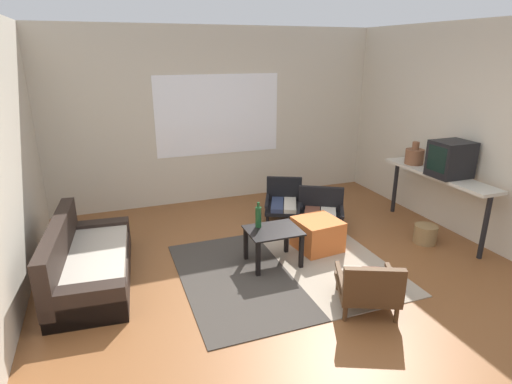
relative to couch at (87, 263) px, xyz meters
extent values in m
plane|color=brown|center=(2.04, -0.94, -0.21)|extent=(7.80, 7.80, 0.00)
cube|color=beige|center=(2.04, 2.12, 1.14)|extent=(5.60, 0.12, 2.70)
cube|color=white|center=(2.04, 2.06, 1.17)|extent=(1.98, 0.01, 1.23)
cube|color=beige|center=(4.70, -0.64, 1.14)|extent=(0.12, 6.60, 2.70)
cube|color=#38332D|center=(1.50, -0.50, -0.21)|extent=(1.15, 2.04, 0.01)
cube|color=gray|center=(2.65, -0.50, -0.21)|extent=(1.15, 2.04, 0.01)
cube|color=black|center=(0.06, -0.01, -0.10)|extent=(0.87, 1.77, 0.23)
cube|color=#B2A899|center=(0.09, -0.01, 0.06)|extent=(0.75, 1.58, 0.10)
cube|color=black|center=(-0.24, 0.02, 0.18)|extent=(0.29, 1.72, 0.56)
cube|color=black|center=(0.13, 0.76, -0.03)|extent=(0.74, 0.24, 0.37)
cube|color=black|center=(0.00, -0.77, -0.03)|extent=(0.74, 0.24, 0.37)
cube|color=black|center=(1.99, -0.32, 0.21)|extent=(0.60, 0.49, 0.02)
cube|color=black|center=(1.73, -0.12, -0.01)|extent=(0.04, 0.04, 0.41)
cube|color=black|center=(2.25, -0.12, -0.01)|extent=(0.04, 0.04, 0.41)
cube|color=black|center=(1.73, -0.53, -0.01)|extent=(0.04, 0.04, 0.41)
cube|color=black|center=(2.25, -0.53, -0.01)|extent=(0.04, 0.04, 0.41)
cylinder|color=black|center=(2.76, 0.57, -0.15)|extent=(0.04, 0.04, 0.13)
cylinder|color=black|center=(2.36, 0.75, -0.15)|extent=(0.04, 0.04, 0.13)
cylinder|color=black|center=(2.99, 1.05, -0.15)|extent=(0.04, 0.04, 0.13)
cylinder|color=black|center=(2.58, 1.24, -0.15)|extent=(0.04, 0.04, 0.13)
cube|color=black|center=(2.67, 0.90, -0.05)|extent=(0.73, 0.78, 0.05)
cube|color=beige|center=(2.75, 0.85, 0.00)|extent=(0.39, 0.58, 0.06)
cube|color=#2D3856|center=(2.58, 0.92, 0.00)|extent=(0.39, 0.58, 0.06)
cube|color=black|center=(2.79, 1.16, 0.15)|extent=(0.51, 0.28, 0.36)
cube|color=black|center=(2.89, 0.80, 0.06)|extent=(0.30, 0.58, 0.04)
cube|color=black|center=(2.45, 1.00, 0.06)|extent=(0.30, 0.58, 0.04)
cylinder|color=#472D19|center=(2.41, -1.07, -0.13)|extent=(0.04, 0.04, 0.16)
cylinder|color=#472D19|center=(2.83, -1.26, -0.13)|extent=(0.04, 0.04, 0.16)
cylinder|color=#472D19|center=(2.20, -1.54, -0.13)|extent=(0.04, 0.04, 0.16)
cylinder|color=#472D19|center=(2.62, -1.72, -0.13)|extent=(0.04, 0.04, 0.16)
cube|color=#472D19|center=(2.51, -1.40, -0.03)|extent=(0.73, 0.75, 0.05)
cube|color=beige|center=(2.44, -1.34, 0.02)|extent=(0.38, 0.55, 0.06)
cube|color=brown|center=(2.61, -1.42, 0.02)|extent=(0.38, 0.55, 0.06)
cube|color=#472D19|center=(2.41, -1.64, 0.16)|extent=(0.52, 0.28, 0.34)
cube|color=#472D19|center=(2.29, -1.30, 0.08)|extent=(0.28, 0.56, 0.04)
cube|color=#472D19|center=(2.74, -1.50, 0.08)|extent=(0.28, 0.56, 0.04)
cylinder|color=black|center=(3.11, 0.05, -0.14)|extent=(0.04, 0.04, 0.14)
cylinder|color=black|center=(2.64, 0.31, -0.14)|extent=(0.04, 0.04, 0.14)
cylinder|color=black|center=(3.33, 0.43, -0.14)|extent=(0.04, 0.04, 0.14)
cylinder|color=black|center=(2.85, 0.70, -0.14)|extent=(0.04, 0.04, 0.14)
cube|color=black|center=(2.98, 0.37, -0.04)|extent=(0.80, 0.76, 0.05)
cube|color=beige|center=(3.07, 0.30, 0.01)|extent=(0.41, 0.50, 0.06)
cube|color=brown|center=(2.88, 0.41, 0.01)|extent=(0.41, 0.50, 0.06)
cube|color=black|center=(3.10, 0.57, 0.15)|extent=(0.58, 0.37, 0.34)
cube|color=black|center=(3.23, 0.23, 0.07)|extent=(0.30, 0.47, 0.04)
cube|color=black|center=(2.73, 0.52, 0.07)|extent=(0.30, 0.47, 0.04)
cube|color=#D1662D|center=(2.65, -0.17, -0.02)|extent=(0.55, 0.55, 0.39)
cube|color=beige|center=(4.35, -0.24, 0.60)|extent=(0.37, 1.73, 0.04)
cylinder|color=black|center=(4.35, -1.05, 0.18)|extent=(0.06, 0.06, 0.79)
cylinder|color=black|center=(4.35, 0.56, 0.18)|extent=(0.06, 0.06, 0.79)
cube|color=black|center=(4.35, -0.40, 0.84)|extent=(0.46, 0.39, 0.45)
cube|color=black|center=(4.13, -0.40, 0.86)|extent=(0.01, 0.30, 0.31)
cylinder|color=brown|center=(4.35, 0.24, 0.72)|extent=(0.25, 0.25, 0.21)
cylinder|color=brown|center=(4.35, 0.24, 0.88)|extent=(0.09, 0.09, 0.11)
cylinder|color=#194723|center=(1.86, -0.19, 0.33)|extent=(0.07, 0.07, 0.24)
cylinder|color=#194723|center=(1.86, -0.19, 0.48)|extent=(0.03, 0.03, 0.06)
cylinder|color=olive|center=(4.03, -0.49, -0.10)|extent=(0.29, 0.29, 0.24)
camera|label=1|loc=(0.32, -4.27, 2.13)|focal=29.15mm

